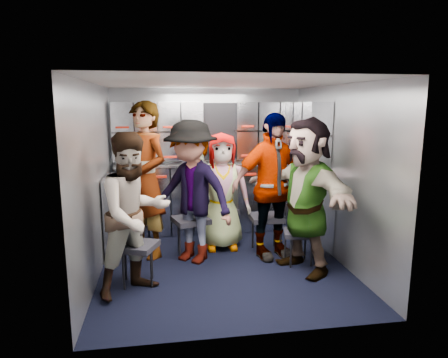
{
  "coord_description": "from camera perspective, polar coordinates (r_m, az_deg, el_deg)",
  "views": [
    {
      "loc": [
        -0.69,
        -4.42,
        1.88
      ],
      "look_at": [
        0.07,
        0.35,
        0.96
      ],
      "focal_mm": 32.0,
      "sensor_mm": 36.0,
      "label": 1
    }
  ],
  "objects": [
    {
      "name": "floor",
      "position": [
        4.85,
        -0.18,
        -12.08
      ],
      "size": [
        3.0,
        3.0,
        0.0
      ],
      "primitive_type": "plane",
      "color": "black",
      "rests_on": "ground"
    },
    {
      "name": "wall_back",
      "position": [
        6.01,
        -2.39,
        2.79
      ],
      "size": [
        2.8,
        0.04,
        2.1
      ],
      "primitive_type": "cube",
      "color": "#8E949B",
      "rests_on": "ground"
    },
    {
      "name": "wall_left",
      "position": [
        4.55,
        -17.89,
        -0.29
      ],
      "size": [
        0.04,
        3.0,
        2.1
      ],
      "primitive_type": "cube",
      "color": "#8E949B",
      "rests_on": "ground"
    },
    {
      "name": "wall_right",
      "position": [
        4.95,
        16.02,
        0.68
      ],
      "size": [
        0.04,
        3.0,
        2.1
      ],
      "primitive_type": "cube",
      "color": "#8E949B",
      "rests_on": "ground"
    },
    {
      "name": "ceiling",
      "position": [
        4.48,
        -0.2,
        13.56
      ],
      "size": [
        2.8,
        3.0,
        0.02
      ],
      "primitive_type": "cube",
      "color": "silver",
      "rests_on": "wall_back"
    },
    {
      "name": "cart_bank_back",
      "position": [
        5.91,
        -2.11,
        -2.83
      ],
      "size": [
        2.68,
        0.38,
        0.99
      ],
      "primitive_type": "cube",
      "color": "#9CA1AC",
      "rests_on": "ground"
    },
    {
      "name": "cart_bank_left",
      "position": [
        5.19,
        -14.32,
        -5.08
      ],
      "size": [
        0.38,
        0.76,
        0.99
      ],
      "primitive_type": "cube",
      "color": "#9CA1AC",
      "rests_on": "ground"
    },
    {
      "name": "counter",
      "position": [
        5.81,
        -2.15,
        2.16
      ],
      "size": [
        2.68,
        0.42,
        0.03
      ],
      "primitive_type": "cube",
      "color": "#B3B5BA",
      "rests_on": "cart_bank_back"
    },
    {
      "name": "locker_bank_back",
      "position": [
        5.82,
        -2.25,
        6.88
      ],
      "size": [
        2.68,
        0.28,
        0.82
      ],
      "primitive_type": "cube",
      "color": "#9CA1AC",
      "rests_on": "wall_back"
    },
    {
      "name": "locker_bank_right",
      "position": [
        5.48,
        11.75,
        6.43
      ],
      "size": [
        0.28,
        1.0,
        0.82
      ],
      "primitive_type": "cube",
      "color": "#9CA1AC",
      "rests_on": "wall_right"
    },
    {
      "name": "right_cabinet",
      "position": [
        5.55,
        11.72,
        -3.89
      ],
      "size": [
        0.28,
        1.2,
        1.0
      ],
      "primitive_type": "cube",
      "color": "#9CA1AC",
      "rests_on": "ground"
    },
    {
      "name": "coffee_niche",
      "position": [
        5.9,
        -0.57,
        6.75
      ],
      "size": [
        0.46,
        0.16,
        0.84
      ],
      "primitive_type": null,
      "color": "black",
      "rests_on": "wall_back"
    },
    {
      "name": "red_latch_strip",
      "position": [
        5.64,
        -1.89,
        0.51
      ],
      "size": [
        2.6,
        0.02,
        0.03
      ],
      "primitive_type": "cube",
      "color": "#B41C0D",
      "rests_on": "cart_bank_back"
    },
    {
      "name": "jump_seat_near_left",
      "position": [
        4.32,
        -12.28,
        -9.62
      ],
      "size": [
        0.49,
        0.48,
        0.45
      ],
      "rotation": [
        0.0,
        0.0,
        -0.4
      ],
      "color": "black",
      "rests_on": "ground"
    },
    {
      "name": "jump_seat_mid_left",
      "position": [
        5.01,
        -4.75,
        -6.14
      ],
      "size": [
        0.5,
        0.49,
        0.48
      ],
      "rotation": [
        0.0,
        0.0,
        0.28
      ],
      "color": "black",
      "rests_on": "ground"
    },
    {
      "name": "jump_seat_center",
      "position": [
        5.42,
        -0.62,
        -4.76
      ],
      "size": [
        0.5,
        0.48,
        0.49
      ],
      "rotation": [
        0.0,
        0.0,
        0.26
      ],
      "color": "black",
      "rests_on": "ground"
    },
    {
      "name": "jump_seat_mid_right",
      "position": [
        5.16,
        6.09,
        -5.76
      ],
      "size": [
        0.41,
        0.39,
        0.48
      ],
      "rotation": [
        0.0,
        0.0,
        -0.03
      ],
      "color": "black",
      "rests_on": "ground"
    },
    {
      "name": "jump_seat_near_right",
      "position": [
        4.83,
        10.62,
        -7.84
      ],
      "size": [
        0.41,
        0.4,
        0.4
      ],
      "rotation": [
        0.0,
        0.0,
        -0.24
      ],
      "color": "black",
      "rests_on": "ground"
    },
    {
      "name": "attendant_standing",
      "position": [
        4.97,
        -11.18,
        -0.17
      ],
      "size": [
        0.8,
        0.83,
        1.92
      ],
      "primitive_type": "imported",
      "rotation": [
        0.0,
        0.0,
        -0.86
      ],
      "color": "black",
      "rests_on": "ground"
    },
    {
      "name": "attendant_arc_a",
      "position": [
        4.02,
        -12.65,
        -4.97
      ],
      "size": [
        0.99,
        0.95,
        1.62
      ],
      "primitive_type": "imported",
      "rotation": [
        0.0,
        0.0,
        0.59
      ],
      "color": "black",
      "rests_on": "ground"
    },
    {
      "name": "attendant_arc_b",
      "position": [
        4.73,
        -4.66,
        -1.89
      ],
      "size": [
        1.25,
        1.18,
        1.7
      ],
      "primitive_type": "imported",
      "rotation": [
        0.0,
        0.0,
        -0.68
      ],
      "color": "black",
      "rests_on": "ground"
    },
    {
      "name": "attendant_arc_c",
      "position": [
        5.17,
        -0.34,
        -1.79
      ],
      "size": [
        0.76,
        0.51,
        1.52
      ],
      "primitive_type": "imported",
      "rotation": [
        0.0,
        0.0,
        -0.03
      ],
      "color": "black",
      "rests_on": "ground"
    },
    {
      "name": "attendant_arc_d",
      "position": [
        4.87,
        6.75,
        -1.06
      ],
      "size": [
        1.12,
        0.68,
        1.78
      ],
      "primitive_type": "imported",
      "rotation": [
        0.0,
        0.0,
        0.25
      ],
      "color": "black",
      "rests_on": "ground"
    },
    {
      "name": "attendant_arc_e",
      "position": [
        4.53,
        11.6,
        -2.35
      ],
      "size": [
        1.08,
        1.69,
        1.74
      ],
      "primitive_type": "imported",
      "rotation": [
        0.0,
        0.0,
        -1.19
      ],
      "color": "black",
      "rests_on": "ground"
    },
    {
      "name": "bottle_left",
      "position": [
        5.71,
        -12.01,
        3.22
      ],
      "size": [
        0.07,
        0.07,
        0.25
      ],
      "primitive_type": "cylinder",
      "color": "white",
      "rests_on": "counter"
    },
    {
      "name": "bottle_mid",
      "position": [
        5.77,
        0.06,
        3.61
      ],
      "size": [
        0.07,
        0.07,
        0.27
      ],
      "primitive_type": "cylinder",
      "color": "white",
      "rests_on": "counter"
    },
    {
      "name": "bottle_right",
      "position": [
        5.97,
        8.23,
        3.56
      ],
      "size": [
        0.06,
        0.06,
        0.23
      ],
      "primitive_type": "cylinder",
      "color": "white",
      "rests_on": "counter"
    },
    {
      "name": "cup_left",
      "position": [
        5.7,
        -10.63,
        2.55
      ],
      "size": [
        0.09,
        0.09,
        0.11
      ],
      "primitive_type": "cylinder",
      "color": "tan",
      "rests_on": "counter"
    },
    {
      "name": "cup_right",
      "position": [
        5.97,
        8.23,
        2.92
      ],
      "size": [
        0.08,
        0.08,
        0.1
      ],
      "primitive_type": "cylinder",
      "color": "tan",
      "rests_on": "counter"
    }
  ]
}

